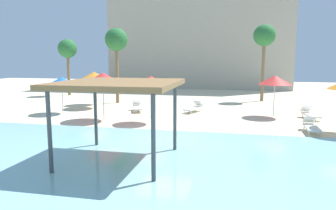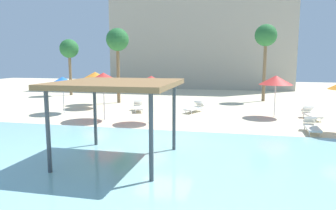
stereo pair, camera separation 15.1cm
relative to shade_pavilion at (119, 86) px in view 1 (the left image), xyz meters
name	(u,v)px [view 1 (the left image)]	position (x,y,z in m)	size (l,w,h in m)	color
ground_plane	(165,138)	(0.88, 3.62, -2.76)	(80.00, 80.00, 0.00)	beige
lagoon_water	(128,178)	(0.88, -1.63, -2.74)	(44.00, 13.50, 0.04)	#8CC6CC
shade_pavilion	(119,86)	(0.00, 0.00, 0.00)	(4.16, 4.16, 2.94)	#42474C
beach_umbrella_blue_1	(62,81)	(-7.51, 8.91, -0.53)	(2.09, 2.09, 2.52)	silver
beach_umbrella_red_2	(275,80)	(6.58, 10.61, -0.37)	(2.13, 2.13, 2.68)	silver
beach_umbrella_red_4	(103,78)	(-3.78, 7.28, -0.18)	(2.42, 2.42, 2.91)	silver
beach_umbrella_red_6	(151,80)	(-0.73, 7.12, -0.27)	(1.95, 1.95, 2.76)	silver
beach_umbrella_orange_7	(94,76)	(-6.43, 11.71, -0.31)	(2.24, 2.24, 2.76)	silver
lounge_chair_0	(311,126)	(7.97, 6.44, -2.43)	(0.66, 1.91, 0.74)	white
lounge_chair_2	(195,107)	(1.32, 11.34, -2.43)	(1.30, 1.98, 0.74)	white
lounge_chair_3	(138,107)	(-2.74, 10.86, -2.43)	(1.22, 1.99, 0.74)	white
lounge_chair_4	(310,114)	(8.74, 10.33, -2.43)	(0.95, 1.98, 0.74)	white
palm_tree_0	(68,50)	(-12.69, 19.06, 1.88)	(1.90, 1.90, 5.71)	brown
palm_tree_1	(264,37)	(6.45, 18.49, 2.82)	(1.90, 1.90, 6.70)	brown
palm_tree_2	(116,41)	(-5.74, 14.72, 2.41)	(1.90, 1.90, 6.27)	brown
hotel_block_0	(200,23)	(-0.67, 32.14, 5.62)	(22.78, 8.19, 16.76)	#B2A893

